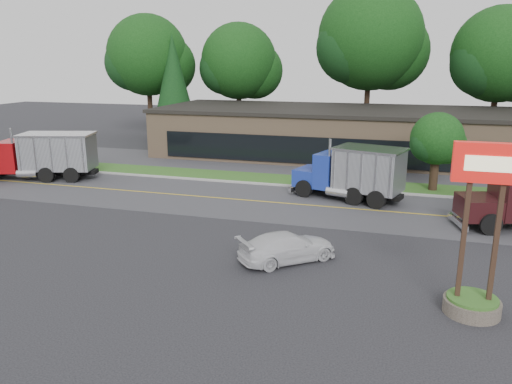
% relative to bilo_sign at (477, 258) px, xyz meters
% --- Properties ---
extents(ground, '(140.00, 140.00, 0.00)m').
position_rel_bilo_sign_xyz_m(ground, '(-10.50, 2.50, -2.02)').
color(ground, '#36363B').
rests_on(ground, ground).
extents(road, '(60.00, 8.00, 0.02)m').
position_rel_bilo_sign_xyz_m(road, '(-10.50, 11.50, -2.02)').
color(road, '#49494E').
rests_on(road, ground).
extents(center_line, '(60.00, 0.12, 0.01)m').
position_rel_bilo_sign_xyz_m(center_line, '(-10.50, 11.50, -2.02)').
color(center_line, gold).
rests_on(center_line, ground).
extents(curb, '(60.00, 0.30, 0.12)m').
position_rel_bilo_sign_xyz_m(curb, '(-10.50, 15.70, -2.02)').
color(curb, '#9E9E99').
rests_on(curb, ground).
extents(grass_verge, '(60.00, 3.40, 0.03)m').
position_rel_bilo_sign_xyz_m(grass_verge, '(-10.50, 17.50, -2.02)').
color(grass_verge, '#376623').
rests_on(grass_verge, ground).
extents(far_parking, '(60.00, 7.00, 0.02)m').
position_rel_bilo_sign_xyz_m(far_parking, '(-10.50, 22.50, -2.02)').
color(far_parking, '#49494E').
rests_on(far_parking, ground).
extents(strip_mall, '(32.00, 12.00, 4.00)m').
position_rel_bilo_sign_xyz_m(strip_mall, '(-8.50, 28.50, -0.02)').
color(strip_mall, '#997B5E').
rests_on(strip_mall, ground).
extents(bilo_sign, '(2.20, 1.90, 5.95)m').
position_rel_bilo_sign_xyz_m(bilo_sign, '(0.00, 0.00, 0.00)').
color(bilo_sign, '#6B6054').
rests_on(bilo_sign, ground).
extents(tree_far_a, '(9.45, 8.90, 13.49)m').
position_rel_bilo_sign_xyz_m(tree_far_a, '(-30.36, 34.61, 6.58)').
color(tree_far_a, '#382619').
rests_on(tree_far_a, ground).
extents(tree_far_b, '(8.79, 8.27, 12.53)m').
position_rel_bilo_sign_xyz_m(tree_far_b, '(-20.37, 36.61, 5.97)').
color(tree_far_b, '#382619').
rests_on(tree_far_b, ground).
extents(tree_far_c, '(11.21, 10.55, 15.99)m').
position_rel_bilo_sign_xyz_m(tree_far_c, '(-6.33, 36.63, 8.19)').
color(tree_far_c, '#382619').
rests_on(tree_far_c, ground).
extents(tree_far_d, '(9.43, 8.88, 13.45)m').
position_rel_bilo_sign_xyz_m(tree_far_d, '(5.64, 35.61, 6.56)').
color(tree_far_d, '#382619').
rests_on(tree_far_d, ground).
extents(evergreen_left, '(4.93, 4.93, 11.20)m').
position_rel_bilo_sign_xyz_m(evergreen_left, '(-26.50, 32.50, 4.13)').
color(evergreen_left, '#382619').
rests_on(evergreen_left, ground).
extents(tree_verge, '(3.66, 3.45, 5.23)m').
position_rel_bilo_sign_xyz_m(tree_verge, '(-0.44, 17.54, 1.30)').
color(tree_verge, '#382619').
rests_on(tree_verge, ground).
extents(dump_truck_red, '(8.93, 4.74, 3.36)m').
position_rel_bilo_sign_xyz_m(dump_truck_red, '(-27.84, 12.87, -0.22)').
color(dump_truck_red, black).
rests_on(dump_truck_red, ground).
extents(dump_truck_blue, '(7.16, 4.36, 3.36)m').
position_rel_bilo_sign_xyz_m(dump_truck_blue, '(-5.42, 13.56, -0.23)').
color(dump_truck_blue, black).
rests_on(dump_truck_blue, ground).
extents(rally_car, '(4.46, 4.23, 1.27)m').
position_rel_bilo_sign_xyz_m(rally_car, '(-7.16, 2.77, -1.39)').
color(rally_car, silver).
rests_on(rally_car, ground).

